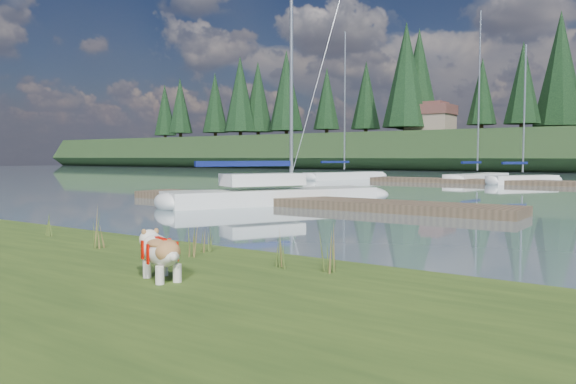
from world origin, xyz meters
The scene contains 20 objects.
ground centered at (0.00, 30.00, 0.00)m, with size 200.00×200.00×0.00m, color slate.
bulldog centered at (2.64, -3.79, 0.70)m, with size 0.94×0.61×0.55m.
sailboat_main centered at (-4.71, 9.49, 0.42)m, with size 5.92×9.30×13.56m.
dock_near centered at (-4.00, 9.00, 0.15)m, with size 16.00×2.00×0.30m, color #4C3D2C.
dock_far centered at (2.00, 30.00, 0.15)m, with size 26.00×2.20×0.30m, color #4C3D2C.
sailboat_bg_0 centered at (-14.10, 31.70, 0.32)m, with size 4.14×8.20×11.76m.
sailboat_bg_1 centered at (-4.38, 34.02, 0.33)m, with size 2.87×8.53×12.45m.
sailboat_bg_2 centered at (-0.59, 31.49, 0.33)m, with size 4.20×5.72×9.26m.
weed_0 centered at (0.05, -2.75, 0.63)m, with size 0.17×0.14×0.66m.
weed_1 centered at (1.75, -2.04, 0.55)m, with size 0.17×0.14×0.47m.
weed_2 centered at (3.41, -2.41, 0.62)m, with size 0.17×0.14×0.64m.
weed_3 centered at (-1.71, -2.49, 0.55)m, with size 0.17×0.14×0.48m.
weed_4 centered at (1.87, -2.46, 0.57)m, with size 0.17×0.14×0.51m.
weed_5 centered at (4.03, -2.27, 0.61)m, with size 0.17×0.14×0.62m.
mud_lip centered at (0.00, -1.60, 0.07)m, with size 60.00×0.50×0.14m, color #33281C.
conifer_0 centered at (-55.00, 67.00, 12.64)m, with size 5.72×5.72×14.15m.
conifer_1 centered at (-40.00, 71.00, 11.28)m, with size 4.40×4.40×11.30m.
conifer_2 centered at (-25.00, 68.00, 13.54)m, with size 6.60×6.60×16.05m.
conifer_3 centered at (-10.00, 72.00, 11.74)m, with size 4.84×4.84×12.25m.
house_0 centered at (-22.00, 70.00, 7.31)m, with size 6.30×5.30×4.65m.
Camera 1 is at (7.64, -8.31, 1.80)m, focal length 35.00 mm.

